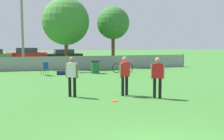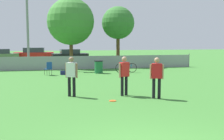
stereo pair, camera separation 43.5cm
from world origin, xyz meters
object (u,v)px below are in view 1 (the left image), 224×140
(player_receiver_white, at_px, (72,74))
(tree_far_right, at_px, (113,23))
(folding_chair_sideline, at_px, (45,68))
(player_thrower_red, at_px, (158,75))
(trash_bin, at_px, (95,67))
(parked_car_red, at_px, (27,54))
(gear_bag_sideline, at_px, (61,73))
(parked_car_dark, at_px, (64,55))
(light_pole, at_px, (22,7))
(tree_near_pole, at_px, (66,21))
(bicycle_sideline, at_px, (123,68))
(player_defender_red, at_px, (125,73))
(frisbee_disc, at_px, (114,101))

(player_receiver_white, bearing_deg, tree_far_right, 99.83)
(folding_chair_sideline, bearing_deg, player_thrower_red, 88.40)
(trash_bin, height_order, parked_car_red, parked_car_red)
(gear_bag_sideline, bearing_deg, player_receiver_white, -90.59)
(gear_bag_sideline, bearing_deg, parked_car_dark, 84.43)
(light_pole, height_order, parked_car_dark, light_pole)
(player_receiver_white, height_order, parked_car_dark, player_receiver_white)
(tree_near_pole, xyz_separation_m, tree_far_right, (4.33, -0.07, -0.08))
(folding_chair_sideline, bearing_deg, trash_bin, 158.63)
(tree_far_right, height_order, parked_car_dark, tree_far_right)
(trash_bin, height_order, parked_car_dark, parked_car_dark)
(light_pole, distance_m, bicycle_sideline, 9.92)
(tree_near_pole, bearing_deg, folding_chair_sideline, -108.79)
(light_pole, height_order, folding_chair_sideline, light_pole)
(player_defender_red, relative_size, parked_car_red, 0.37)
(tree_near_pole, xyz_separation_m, trash_bin, (1.59, -5.42, -3.58))
(parked_car_dark, bearing_deg, trash_bin, -89.64)
(light_pole, bearing_deg, tree_near_pole, 12.47)
(light_pole, height_order, tree_far_right, light_pole)
(folding_chair_sideline, distance_m, parked_car_red, 15.40)
(tree_far_right, bearing_deg, player_defender_red, -102.49)
(tree_near_pole, xyz_separation_m, player_thrower_red, (2.42, -14.74, -3.06))
(player_receiver_white, bearing_deg, parked_car_dark, 117.62)
(player_thrower_red, bearing_deg, trash_bin, 114.61)
(tree_far_right, relative_size, gear_bag_sideline, 9.20)
(player_receiver_white, bearing_deg, frisbee_disc, -8.74)
(player_receiver_white, height_order, trash_bin, player_receiver_white)
(bicycle_sideline, distance_m, trash_bin, 2.07)
(tree_near_pole, relative_size, folding_chair_sideline, 6.69)
(folding_chair_sideline, distance_m, trash_bin, 3.59)
(light_pole, height_order, bicycle_sideline, light_pole)
(player_defender_red, height_order, trash_bin, player_defender_red)
(gear_bag_sideline, bearing_deg, tree_near_pole, 81.09)
(light_pole, distance_m, player_defender_red, 14.55)
(player_defender_red, bearing_deg, folding_chair_sideline, 88.21)
(player_thrower_red, relative_size, folding_chair_sideline, 1.86)
(light_pole, distance_m, player_receiver_white, 13.68)
(folding_chair_sideline, height_order, bicycle_sideline, folding_chair_sideline)
(player_defender_red, xyz_separation_m, frisbee_disc, (-0.73, -0.98, -0.98))
(light_pole, relative_size, folding_chair_sideline, 9.53)
(tree_far_right, relative_size, trash_bin, 5.85)
(tree_near_pole, relative_size, parked_car_dark, 1.47)
(bicycle_sideline, bearing_deg, tree_far_right, 81.06)
(light_pole, distance_m, parked_car_dark, 9.83)
(tree_near_pole, distance_m, player_receiver_white, 13.94)
(bicycle_sideline, distance_m, parked_car_dark, 12.90)
(tree_near_pole, height_order, gear_bag_sideline, tree_near_pole)
(gear_bag_sideline, bearing_deg, bicycle_sideline, 2.78)
(tree_near_pole, relative_size, player_thrower_red, 3.60)
(trash_bin, distance_m, parked_car_red, 15.82)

